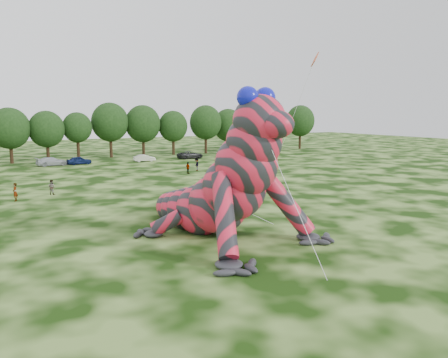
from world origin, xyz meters
name	(u,v)px	position (x,y,z in m)	size (l,w,h in m)	color
ground	(225,239)	(0.00, 0.00, 0.00)	(240.00, 240.00, 0.00)	#16330A
inflatable_gecko	(203,162)	(-0.56, 2.20, 5.15)	(17.34, 20.60, 10.30)	red
flying_kite	(311,70)	(11.35, 5.00, 12.33)	(2.78, 5.46, 14.29)	#D4451A
tree_7	(10,136)	(-10.08, 56.80, 4.74)	(6.68, 6.01, 9.48)	black
tree_8	(47,136)	(-4.22, 56.99, 4.47)	(6.14, 5.53, 8.94)	black
tree_9	(78,136)	(1.06, 57.35, 4.34)	(5.27, 4.74, 8.68)	black
tree_10	(110,130)	(7.40, 58.58, 5.25)	(7.09, 6.38, 10.50)	black
tree_11	(143,131)	(13.79, 58.20, 5.03)	(7.01, 6.31, 10.07)	black
tree_12	(173,133)	(20.01, 57.74, 4.49)	(5.99, 5.39, 8.97)	black
tree_13	(206,129)	(27.13, 57.13, 5.06)	(6.83, 6.15, 10.13)	black
tree_14	(228,130)	(33.46, 58.72, 4.70)	(6.82, 6.14, 9.40)	black
tree_15	(250,129)	(38.47, 57.77, 4.82)	(7.17, 6.45, 9.63)	black
tree_16	(271,129)	(45.45, 59.37, 4.69)	(6.26, 5.63, 9.37)	black
tree_17	(300,127)	(51.95, 56.66, 5.15)	(6.98, 6.28, 10.30)	black
car_3	(52,161)	(-4.57, 49.93, 0.71)	(2.00, 4.92, 1.43)	#B2B6BD
car_4	(79,160)	(-0.29, 49.77, 0.68)	(1.61, 3.99, 1.36)	#101E4E
car_5	(144,158)	(10.64, 48.50, 0.63)	(1.33, 3.80, 1.25)	beige
car_6	(190,155)	(19.89, 49.21, 0.69)	(2.31, 5.00, 1.39)	#28282A
car_7	(228,155)	(26.39, 46.34, 0.64)	(1.80, 4.43, 1.28)	silver
spectator_1	(52,187)	(-8.20, 23.14, 0.81)	(0.79, 0.61, 1.62)	gray
spectator_2	(197,165)	(13.44, 32.87, 0.95)	(1.22, 0.70, 1.89)	gray
spectator_0	(15,192)	(-11.82, 21.34, 0.90)	(0.66, 0.43, 1.80)	gray
spectator_3	(188,168)	(11.07, 30.75, 0.83)	(0.97, 0.40, 1.66)	gray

